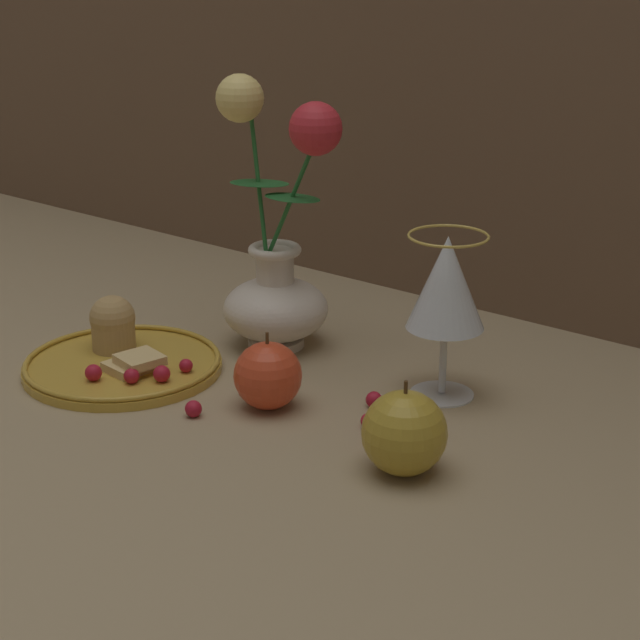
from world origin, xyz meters
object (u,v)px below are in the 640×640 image
plate_with_pastries (121,355)px  apple_beside_vase (404,433)px  vase (277,266)px  wine_glass (446,288)px  apple_near_glass (268,376)px

plate_with_pastries → apple_beside_vase: bearing=-0.5°
vase → wine_glass: bearing=1.1°
vase → plate_with_pastries: (-0.10, -0.16, -0.09)m
wine_glass → apple_near_glass: 0.21m
vase → wine_glass: 0.23m
plate_with_pastries → apple_beside_vase: 0.39m
apple_near_glass → plate_with_pastries: bearing=-172.7°
apple_beside_vase → apple_near_glass: (-0.19, 0.03, -0.00)m
plate_with_pastries → apple_near_glass: size_ratio=2.68×
vase → apple_beside_vase: 0.34m
plate_with_pastries → wine_glass: bearing=27.0°
vase → apple_near_glass: bearing=-52.6°
apple_near_glass → vase: bearing=127.4°
vase → plate_with_pastries: bearing=-120.8°
apple_beside_vase → apple_near_glass: bearing=171.4°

